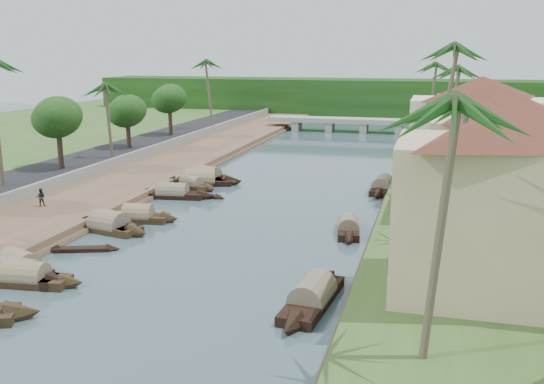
# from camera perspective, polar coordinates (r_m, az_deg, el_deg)

# --- Properties ---
(ground) EXTENTS (220.00, 220.00, 0.00)m
(ground) POSITION_cam_1_polar(r_m,az_deg,el_deg) (39.55, -7.94, -7.20)
(ground) COLOR #3C525B
(ground) RESTS_ON ground
(left_bank) EXTENTS (10.00, 180.00, 0.80)m
(left_bank) POSITION_cam_1_polar(r_m,az_deg,el_deg) (63.60, -14.29, 0.62)
(left_bank) COLOR brown
(left_bank) RESTS_ON ground
(right_bank) EXTENTS (16.00, 180.00, 1.20)m
(right_bank) POSITION_cam_1_polar(r_m,az_deg,el_deg) (55.80, 18.94, -1.17)
(right_bank) COLOR #335120
(right_bank) RESTS_ON ground
(road) EXTENTS (8.00, 180.00, 1.40)m
(road) POSITION_cam_1_polar(r_m,az_deg,el_deg) (68.06, -20.57, 1.24)
(road) COLOR black
(road) RESTS_ON ground
(retaining_wall) EXTENTS (0.40, 180.00, 1.10)m
(retaining_wall) POSITION_cam_1_polar(r_m,az_deg,el_deg) (65.55, -17.55, 1.63)
(retaining_wall) COLOR gray
(retaining_wall) RESTS_ON left_bank
(treeline) EXTENTS (120.00, 14.00, 8.00)m
(treeline) POSITION_cam_1_polar(r_m,az_deg,el_deg) (135.25, 8.80, 8.75)
(treeline) COLOR #13360E
(treeline) RESTS_ON ground
(bridge) EXTENTS (28.00, 4.00, 2.40)m
(bridge) POSITION_cam_1_polar(r_m,az_deg,el_deg) (107.78, 7.08, 6.56)
(bridge) COLOR gray
(bridge) RESTS_ON ground
(building_near) EXTENTS (14.85, 14.85, 10.20)m
(building_near) POSITION_cam_1_polar(r_m,az_deg,el_deg) (33.17, 21.97, -0.46)
(building_near) COLOR #CFB58B
(building_near) RESTS_ON right_bank
(building_mid) EXTENTS (14.11, 14.11, 9.70)m
(building_mid) POSITION_cam_1_polar(r_m,az_deg,el_deg) (48.96, 21.00, 3.39)
(building_mid) COLOR #C8A58E
(building_mid) RESTS_ON right_bank
(building_far) EXTENTS (15.59, 15.59, 10.20)m
(building_far) POSITION_cam_1_polar(r_m,az_deg,el_deg) (62.66, 18.87, 5.70)
(building_far) COLOR silver
(building_far) RESTS_ON right_bank
(building_distant) EXTENTS (12.62, 12.62, 9.20)m
(building_distant) POSITION_cam_1_polar(r_m,az_deg,el_deg) (82.63, 18.71, 6.96)
(building_distant) COLOR #CFB58B
(building_distant) RESTS_ON right_bank
(sampan_2) EXTENTS (7.69, 2.27, 2.03)m
(sampan_2) POSITION_cam_1_polar(r_m,az_deg,el_deg) (39.39, -22.22, -7.52)
(sampan_2) COLOR black
(sampan_2) RESTS_ON ground
(sampan_3) EXTENTS (7.74, 2.16, 2.08)m
(sampan_3) POSITION_cam_1_polar(r_m,az_deg,el_deg) (40.07, -22.76, -7.22)
(sampan_3) COLOR black
(sampan_3) RESTS_ON ground
(sampan_4) EXTENTS (7.32, 4.28, 2.09)m
(sampan_4) POSITION_cam_1_polar(r_m,az_deg,el_deg) (41.62, -22.68, -6.47)
(sampan_4) COLOR black
(sampan_4) RESTS_ON ground
(sampan_5) EXTENTS (6.83, 3.84, 2.15)m
(sampan_5) POSITION_cam_1_polar(r_m,az_deg,el_deg) (49.21, -14.79, -2.96)
(sampan_5) COLOR black
(sampan_5) RESTS_ON ground
(sampan_6) EXTENTS (7.90, 3.51, 2.29)m
(sampan_6) POSITION_cam_1_polar(r_m,az_deg,el_deg) (48.76, -15.14, -3.12)
(sampan_6) COLOR black
(sampan_6) RESTS_ON ground
(sampan_7) EXTENTS (6.64, 3.94, 1.83)m
(sampan_7) POSITION_cam_1_polar(r_m,az_deg,el_deg) (48.97, -14.88, -3.05)
(sampan_7) COLOR black
(sampan_7) RESTS_ON ground
(sampan_8) EXTENTS (7.06, 2.58, 2.15)m
(sampan_8) POSITION_cam_1_polar(r_m,az_deg,el_deg) (51.01, -12.47, -2.27)
(sampan_8) COLOR black
(sampan_8) RESTS_ON ground
(sampan_9) EXTENTS (8.52, 2.56, 2.13)m
(sampan_9) POSITION_cam_1_polar(r_m,az_deg,el_deg) (58.65, -9.34, -0.16)
(sampan_9) COLOR black
(sampan_9) RESTS_ON ground
(sampan_10) EXTENTS (6.42, 3.33, 1.81)m
(sampan_10) POSITION_cam_1_polar(r_m,az_deg,el_deg) (62.31, -7.60, 0.67)
(sampan_10) COLOR black
(sampan_10) RESTS_ON ground
(sampan_11) EXTENTS (9.12, 4.82, 2.53)m
(sampan_11) POSITION_cam_1_polar(r_m,az_deg,el_deg) (63.93, -6.74, 1.02)
(sampan_11) COLOR black
(sampan_11) RESTS_ON ground
(sampan_12) EXTENTS (8.71, 2.73, 2.06)m
(sampan_12) POSITION_cam_1_polar(r_m,az_deg,el_deg) (65.25, -6.61, 1.26)
(sampan_12) COLOR black
(sampan_12) RESTS_ON ground
(sampan_13) EXTENTS (7.75, 5.01, 2.16)m
(sampan_13) POSITION_cam_1_polar(r_m,az_deg,el_deg) (66.62, -6.03, 1.52)
(sampan_13) COLOR black
(sampan_13) RESTS_ON ground
(sampan_14) EXTENTS (2.66, 9.60, 2.28)m
(sampan_14) POSITION_cam_1_polar(r_m,az_deg,el_deg) (33.89, 3.82, -9.86)
(sampan_14) COLOR black
(sampan_14) RESTS_ON ground
(sampan_15) EXTENTS (2.52, 7.13, 1.92)m
(sampan_15) POSITION_cam_1_polar(r_m,az_deg,el_deg) (46.99, 7.18, -3.38)
(sampan_15) COLOR black
(sampan_15) RESTS_ON ground
(sampan_16) EXTENTS (2.17, 8.92, 2.16)m
(sampan_16) POSITION_cam_1_polar(r_m,az_deg,el_deg) (61.94, 10.38, 0.50)
(sampan_16) COLOR black
(sampan_16) RESTS_ON ground
(canoe_1) EXTENTS (5.21, 2.51, 0.84)m
(canoe_1) POSITION_cam_1_polar(r_m,az_deg,el_deg) (44.58, -17.39, -5.21)
(canoe_1) COLOR black
(canoe_1) RESTS_ON ground
(canoe_2) EXTENTS (5.39, 1.97, 0.78)m
(canoe_2) POSITION_cam_1_polar(r_m,az_deg,el_deg) (58.90, -6.63, -0.33)
(canoe_2) COLOR black
(canoe_2) RESTS_ON ground
(palm_0) EXTENTS (3.20, 3.20, 12.19)m
(palm_0) POSITION_cam_1_polar(r_m,az_deg,el_deg) (23.88, 15.71, 7.78)
(palm_0) COLOR brown
(palm_0) RESTS_ON ground
(palm_1) EXTENTS (3.20, 3.20, 10.85)m
(palm_1) POSITION_cam_1_polar(r_m,az_deg,el_deg) (40.62, 16.88, 7.82)
(palm_1) COLOR brown
(palm_1) RESTS_ON ground
(palm_2) EXTENTS (3.20, 3.20, 14.49)m
(palm_2) POSITION_cam_1_polar(r_m,az_deg,el_deg) (54.67, 15.66, 12.77)
(palm_2) COLOR brown
(palm_2) RESTS_ON ground
(palm_3) EXTENTS (3.20, 3.20, 12.33)m
(palm_3) POSITION_cam_1_polar(r_m,az_deg,el_deg) (70.15, 16.32, 10.97)
(palm_3) COLOR brown
(palm_3) RESTS_ON ground
(palm_6) EXTENTS (3.20, 3.20, 10.09)m
(palm_6) POSITION_cam_1_polar(r_m,az_deg,el_deg) (73.55, -15.22, 9.55)
(palm_6) COLOR brown
(palm_6) RESTS_ON ground
(palm_7) EXTENTS (3.20, 3.20, 12.44)m
(palm_7) POSITION_cam_1_polar(r_m,az_deg,el_deg) (89.21, 14.81, 11.43)
(palm_7) COLOR brown
(palm_7) RESTS_ON ground
(palm_8) EXTENTS (3.20, 3.20, 12.45)m
(palm_8) POSITION_cam_1_polar(r_m,az_deg,el_deg) (99.71, -5.84, 12.02)
(palm_8) COLOR brown
(palm_8) RESTS_ON ground
(tree_3) EXTENTS (4.98, 4.98, 7.50)m
(tree_3) POSITION_cam_1_polar(r_m,az_deg,el_deg) (68.77, -19.52, 6.56)
(tree_3) COLOR #433126
(tree_3) RESTS_ON ground
(tree_4) EXTENTS (4.76, 4.76, 6.70)m
(tree_4) POSITION_cam_1_polar(r_m,az_deg,el_deg) (81.79, -13.47, 7.35)
(tree_4) COLOR #433126
(tree_4) RESTS_ON ground
(tree_5) EXTENTS (4.85, 4.85, 7.40)m
(tree_5) POSITION_cam_1_polar(r_m,az_deg,el_deg) (93.56, -9.63, 8.59)
(tree_5) COLOR #433126
(tree_5) RESTS_ON ground
(tree_6) EXTENTS (4.91, 4.91, 7.71)m
(tree_6) POSITION_cam_1_polar(r_m,az_deg,el_deg) (66.59, 23.04, 6.11)
(tree_6) COLOR #433126
(tree_6) RESTS_ON ground
(person_far) EXTENTS (0.93, 0.86, 1.55)m
(person_far) POSITION_cam_1_polar(r_m,az_deg,el_deg) (55.09, -20.93, -0.46)
(person_far) COLOR #2E2720
(person_far) RESTS_ON left_bank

